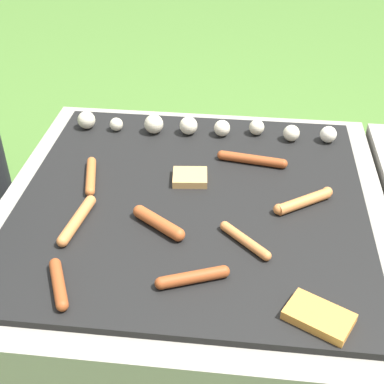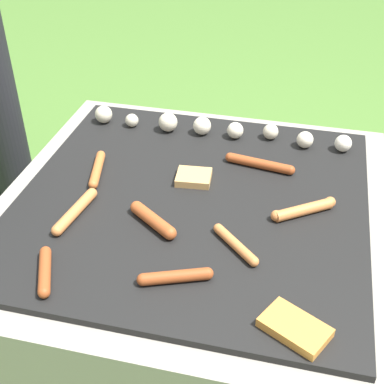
% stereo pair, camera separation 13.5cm
% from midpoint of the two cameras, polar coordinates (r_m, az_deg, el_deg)
% --- Properties ---
extents(ground_plane, '(14.00, 14.00, 0.00)m').
position_cam_midpoint_polar(ground_plane, '(1.64, -2.41, -12.54)').
color(ground_plane, '#47702D').
extents(grill, '(0.99, 0.99, 0.42)m').
position_cam_midpoint_polar(grill, '(1.49, -2.60, -7.27)').
color(grill, gray).
rests_on(grill, ground_plane).
extents(sausage_back_center, '(0.15, 0.11, 0.03)m').
position_cam_midpoint_polar(sausage_back_center, '(1.34, 9.03, -1.00)').
color(sausage_back_center, '#C6753D').
rests_on(sausage_back_center, grill).
extents(sausage_front_left, '(0.12, 0.12, 0.02)m').
position_cam_midpoint_polar(sausage_front_left, '(1.21, 2.51, -5.31)').
color(sausage_front_left, '#C6753D').
rests_on(sausage_front_left, grill).
extents(sausage_front_center, '(0.06, 0.17, 0.03)m').
position_cam_midpoint_polar(sausage_front_center, '(1.46, -13.37, 1.59)').
color(sausage_front_center, '#B7602D').
rests_on(sausage_front_center, grill).
extents(sausage_mid_left, '(0.20, 0.05, 0.03)m').
position_cam_midpoint_polar(sausage_mid_left, '(1.49, 3.85, 3.41)').
color(sausage_mid_left, '#93421E').
rests_on(sausage_mid_left, grill).
extents(sausage_back_left, '(0.08, 0.14, 0.03)m').
position_cam_midpoint_polar(sausage_back_left, '(1.16, -17.35, -9.47)').
color(sausage_back_left, '#93421E').
rests_on(sausage_back_left, grill).
extents(sausage_back_right, '(0.14, 0.11, 0.03)m').
position_cam_midpoint_polar(sausage_back_right, '(1.26, -6.66, -3.39)').
color(sausage_back_right, '#A34C23').
rests_on(sausage_back_right, grill).
extents(sausage_mid_right, '(0.15, 0.08, 0.03)m').
position_cam_midpoint_polar(sausage_mid_right, '(1.13, -3.39, -9.21)').
color(sausage_mid_right, '#93421E').
rests_on(sausage_mid_right, grill).
extents(sausage_front_right, '(0.05, 0.18, 0.03)m').
position_cam_midpoint_polar(sausage_front_right, '(1.31, -15.06, -3.01)').
color(sausage_front_right, '#C6753D').
rests_on(sausage_front_right, grill).
extents(bread_slice_center, '(0.10, 0.09, 0.02)m').
position_cam_midpoint_polar(bread_slice_center, '(1.42, -2.93, 1.48)').
color(bread_slice_center, tan).
rests_on(bread_slice_center, grill).
extents(bread_slice_right, '(0.15, 0.13, 0.02)m').
position_cam_midpoint_polar(bread_slice_right, '(1.07, 9.83, -13.13)').
color(bread_slice_right, '#D18438').
rests_on(bread_slice_right, grill).
extents(mushroom_row, '(0.78, 0.08, 0.06)m').
position_cam_midpoint_polar(mushroom_row, '(1.62, -1.75, 6.92)').
color(mushroom_row, beige).
rests_on(mushroom_row, grill).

